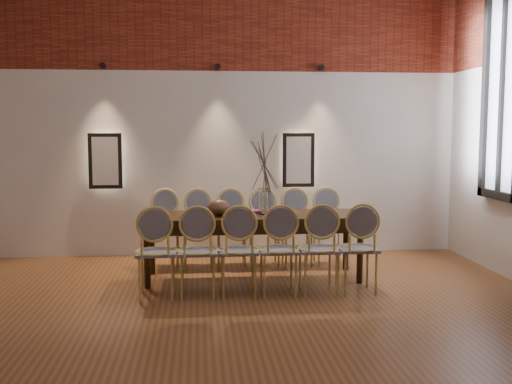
{
  "coord_description": "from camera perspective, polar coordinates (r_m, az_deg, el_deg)",
  "views": [
    {
      "loc": [
        -0.07,
        -4.68,
        1.73
      ],
      "look_at": [
        0.55,
        1.68,
        1.05
      ],
      "focal_mm": 42.0,
      "sensor_mm": 36.0,
      "label": 1
    }
  ],
  "objects": [
    {
      "name": "floor",
      "position": [
        4.99,
        -4.53,
        -14.33
      ],
      "size": [
        7.0,
        7.0,
        0.02
      ],
      "primitive_type": "cube",
      "color": "brown",
      "rests_on": "ground"
    },
    {
      "name": "wall_back",
      "position": [
        8.24,
        -5.09,
        7.92
      ],
      "size": [
        7.0,
        0.1,
        4.0
      ],
      "primitive_type": "cube",
      "color": "silver",
      "rests_on": "ground"
    },
    {
      "name": "brick_band_back",
      "position": [
        8.3,
        -5.17,
        16.59
      ],
      "size": [
        7.0,
        0.02,
        1.5
      ],
      "primitive_type": "cube",
      "color": "maroon",
      "rests_on": "ground"
    },
    {
      "name": "niche_left",
      "position": [
        8.23,
        -14.13,
        2.89
      ],
      "size": [
        0.36,
        0.06,
        0.66
      ],
      "primitive_type": "cube",
      "color": "#FFEAC6",
      "rests_on": "wall_back"
    },
    {
      "name": "niche_right",
      "position": [
        8.26,
        4.03,
        3.06
      ],
      "size": [
        0.36,
        0.06,
        0.66
      ],
      "primitive_type": "cube",
      "color": "#FFEAC6",
      "rests_on": "wall_back"
    },
    {
      "name": "spot_fixture_left",
      "position": [
        8.24,
        -14.39,
        11.59
      ],
      "size": [
        0.08,
        0.1,
        0.08
      ],
      "primitive_type": "cylinder",
      "rotation": [
        1.57,
        0.0,
        0.0
      ],
      "color": "black",
      "rests_on": "wall_back"
    },
    {
      "name": "spot_fixture_mid",
      "position": [
        8.15,
        -3.68,
        11.83
      ],
      "size": [
        0.08,
        0.1,
        0.08
      ],
      "primitive_type": "cylinder",
      "rotation": [
        1.57,
        0.0,
        0.0
      ],
      "color": "black",
      "rests_on": "wall_back"
    },
    {
      "name": "spot_fixture_right",
      "position": [
        8.31,
        6.22,
        11.69
      ],
      "size": [
        0.08,
        0.1,
        0.08
      ],
      "primitive_type": "cylinder",
      "rotation": [
        1.57,
        0.0,
        0.0
      ],
      "color": "black",
      "rests_on": "wall_back"
    },
    {
      "name": "window_glass",
      "position": [
        7.57,
        22.56,
        8.79
      ],
      "size": [
        0.02,
        0.78,
        2.38
      ],
      "primitive_type": "cube",
      "color": "silver",
      "rests_on": "wall_right"
    },
    {
      "name": "window_frame",
      "position": [
        7.56,
        22.43,
        8.8
      ],
      "size": [
        0.08,
        0.9,
        2.5
      ],
      "primitive_type": "cube",
      "color": "black",
      "rests_on": "wall_right"
    },
    {
      "name": "window_mullion",
      "position": [
        7.56,
        22.43,
        8.8
      ],
      "size": [
        0.06,
        0.06,
        2.4
      ],
      "primitive_type": "cube",
      "color": "black",
      "rests_on": "wall_right"
    },
    {
      "name": "dining_table",
      "position": [
        6.92,
        -0.32,
        -5.22
      ],
      "size": [
        2.52,
        0.82,
        0.75
      ],
      "primitive_type": "cube",
      "rotation": [
        0.0,
        0.0,
        -0.0
      ],
      "color": "black",
      "rests_on": "floor"
    },
    {
      "name": "chair_near_a",
      "position": [
        6.23,
        -9.45,
        -5.68
      ],
      "size": [
        0.44,
        0.44,
        0.94
      ],
      "primitive_type": null,
      "rotation": [
        0.0,
        0.0,
        -0.0
      ],
      "color": "#D1BC65",
      "rests_on": "floor"
    },
    {
      "name": "chair_near_b",
      "position": [
        6.21,
        -5.58,
        -5.66
      ],
      "size": [
        0.44,
        0.44,
        0.94
      ],
      "primitive_type": null,
      "rotation": [
        0.0,
        0.0,
        -0.0
      ],
      "color": "#D1BC65",
      "rests_on": "floor"
    },
    {
      "name": "chair_near_c",
      "position": [
        6.22,
        -1.7,
        -5.61
      ],
      "size": [
        0.44,
        0.44,
        0.94
      ],
      "primitive_type": null,
      "rotation": [
        0.0,
        0.0,
        -0.0
      ],
      "color": "#D1BC65",
      "rests_on": "floor"
    },
    {
      "name": "chair_near_d",
      "position": [
        6.26,
        2.15,
        -5.54
      ],
      "size": [
        0.44,
        0.44,
        0.94
      ],
      "primitive_type": null,
      "rotation": [
        0.0,
        0.0,
        -0.0
      ],
      "color": "#D1BC65",
      "rests_on": "floor"
    },
    {
      "name": "chair_near_e",
      "position": [
        6.33,
        5.93,
        -5.44
      ],
      "size": [
        0.44,
        0.44,
        0.94
      ],
      "primitive_type": null,
      "rotation": [
        0.0,
        0.0,
        -0.0
      ],
      "color": "#D1BC65",
      "rests_on": "floor"
    },
    {
      "name": "chair_near_f",
      "position": [
        6.42,
        9.61,
        -5.33
      ],
      "size": [
        0.44,
        0.44,
        0.94
      ],
      "primitive_type": null,
      "rotation": [
        0.0,
        0.0,
        -0.0
      ],
      "color": "#D1BC65",
      "rests_on": "floor"
    },
    {
      "name": "chair_far_a",
      "position": [
        7.57,
        -8.72,
        -3.59
      ],
      "size": [
        0.44,
        0.44,
        0.94
      ],
      "primitive_type": null,
      "rotation": [
        0.0,
        0.0,
        3.14
      ],
      "color": "#D1BC65",
      "rests_on": "floor"
    },
    {
      "name": "chair_far_b",
      "position": [
        7.55,
        -5.54,
        -3.56
      ],
      "size": [
        0.44,
        0.44,
        0.94
      ],
      "primitive_type": null,
      "rotation": [
        0.0,
        0.0,
        3.14
      ],
      "color": "#D1BC65",
      "rests_on": "floor"
    },
    {
      "name": "chair_far_c",
      "position": [
        7.56,
        -2.36,
        -3.53
      ],
      "size": [
        0.44,
        0.44,
        0.94
      ],
      "primitive_type": null,
      "rotation": [
        0.0,
        0.0,
        3.14
      ],
      "color": "#D1BC65",
      "rests_on": "floor"
    },
    {
      "name": "chair_far_d",
      "position": [
        7.6,
        0.81,
        -3.48
      ],
      "size": [
        0.44,
        0.44,
        0.94
      ],
      "primitive_type": null,
      "rotation": [
        0.0,
        0.0,
        3.14
      ],
      "color": "#D1BC65",
      "rests_on": "floor"
    },
    {
      "name": "chair_far_e",
      "position": [
        7.65,
        3.93,
        -3.43
      ],
      "size": [
        0.44,
        0.44,
        0.94
      ],
      "primitive_type": null,
      "rotation": [
        0.0,
        0.0,
        3.14
      ],
      "color": "#D1BC65",
      "rests_on": "floor"
    },
    {
      "name": "chair_far_f",
      "position": [
        7.73,
        7.0,
        -3.36
      ],
      "size": [
        0.44,
        0.44,
        0.94
      ],
      "primitive_type": null,
      "rotation": [
        0.0,
        0.0,
        3.14
      ],
      "color": "#D1BC65",
      "rests_on": "floor"
    },
    {
      "name": "vase",
      "position": [
        6.85,
        0.81,
        -0.89
      ],
      "size": [
        0.14,
        0.14,
        0.3
      ],
      "primitive_type": "cylinder",
      "color": "silver",
      "rests_on": "dining_table"
    },
    {
      "name": "dried_branches",
      "position": [
        6.81,
        0.82,
        2.87
      ],
      "size": [
        0.5,
        0.5,
        0.7
      ],
      "primitive_type": null,
      "color": "#473C2A",
      "rests_on": "vase"
    },
    {
      "name": "bowl",
      "position": [
        6.78,
        -3.56,
        -1.49
      ],
      "size": [
        0.24,
        0.24,
        0.18
      ],
      "primitive_type": "ellipsoid",
      "color": "brown",
      "rests_on": "dining_table"
    },
    {
      "name": "book",
      "position": [
        6.99,
        -0.42,
        -1.86
      ],
      "size": [
        0.26,
        0.18,
        0.03
      ],
      "primitive_type": "cube",
      "rotation": [
        0.0,
        0.0,
        -0.0
      ],
      "color": "#822664",
      "rests_on": "dining_table"
    }
  ]
}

